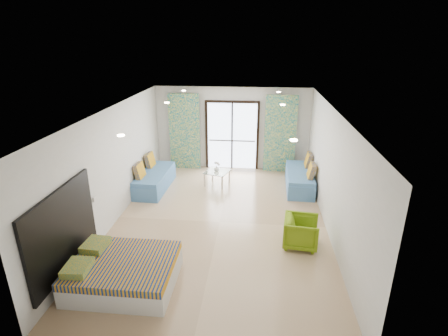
# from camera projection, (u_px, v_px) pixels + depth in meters

# --- Properties ---
(floor) EXTENTS (5.00, 7.50, 0.01)m
(floor) POSITION_uv_depth(u_px,v_px,m) (220.00, 222.00, 8.40)
(floor) COLOR tan
(floor) RESTS_ON ground
(ceiling) EXTENTS (5.00, 7.50, 0.01)m
(ceiling) POSITION_uv_depth(u_px,v_px,m) (219.00, 111.00, 7.44)
(ceiling) COLOR silver
(ceiling) RESTS_ON ground
(wall_back) EXTENTS (5.00, 0.01, 2.70)m
(wall_back) POSITION_uv_depth(u_px,v_px,m) (232.00, 129.00, 11.41)
(wall_back) COLOR silver
(wall_back) RESTS_ON ground
(wall_front) EXTENTS (5.00, 0.01, 2.70)m
(wall_front) POSITION_uv_depth(u_px,v_px,m) (187.00, 275.00, 4.44)
(wall_front) COLOR silver
(wall_front) RESTS_ON ground
(wall_left) EXTENTS (0.01, 7.50, 2.70)m
(wall_left) POSITION_uv_depth(u_px,v_px,m) (113.00, 166.00, 8.16)
(wall_left) COLOR silver
(wall_left) RESTS_ON ground
(wall_right) EXTENTS (0.01, 7.50, 2.70)m
(wall_right) POSITION_uv_depth(u_px,v_px,m) (332.00, 174.00, 7.69)
(wall_right) COLOR silver
(wall_right) RESTS_ON ground
(balcony_door) EXTENTS (1.76, 0.08, 2.28)m
(balcony_door) POSITION_uv_depth(u_px,v_px,m) (232.00, 132.00, 11.42)
(balcony_door) COLOR black
(balcony_door) RESTS_ON floor
(balcony_rail) EXTENTS (1.52, 0.03, 0.04)m
(balcony_rail) POSITION_uv_depth(u_px,v_px,m) (232.00, 141.00, 11.54)
(balcony_rail) COLOR #595451
(balcony_rail) RESTS_ON balcony_door
(curtain_left) EXTENTS (1.00, 0.10, 2.50)m
(curtain_left) POSITION_uv_depth(u_px,v_px,m) (185.00, 132.00, 11.42)
(curtain_left) COLOR silver
(curtain_left) RESTS_ON floor
(curtain_right) EXTENTS (1.00, 0.10, 2.50)m
(curtain_right) POSITION_uv_depth(u_px,v_px,m) (280.00, 134.00, 11.14)
(curtain_right) COLOR silver
(curtain_right) RESTS_ON floor
(downlight_a) EXTENTS (0.12, 0.12, 0.02)m
(downlight_a) POSITION_uv_depth(u_px,v_px,m) (121.00, 135.00, 5.72)
(downlight_a) COLOR #FFE0B2
(downlight_a) RESTS_ON ceiling
(downlight_b) EXTENTS (0.12, 0.12, 0.02)m
(downlight_b) POSITION_uv_depth(u_px,v_px,m) (294.00, 140.00, 5.47)
(downlight_b) COLOR #FFE0B2
(downlight_b) RESTS_ON ceiling
(downlight_c) EXTENTS (0.12, 0.12, 0.02)m
(downlight_c) POSITION_uv_depth(u_px,v_px,m) (167.00, 103.00, 8.51)
(downlight_c) COLOR #FFE0B2
(downlight_c) RESTS_ON ceiling
(downlight_d) EXTENTS (0.12, 0.12, 0.02)m
(downlight_d) POSITION_uv_depth(u_px,v_px,m) (283.00, 105.00, 8.26)
(downlight_d) COLOR #FFE0B2
(downlight_d) RESTS_ON ceiling
(downlight_e) EXTENTS (0.12, 0.12, 0.02)m
(downlight_e) POSITION_uv_depth(u_px,v_px,m) (184.00, 91.00, 10.38)
(downlight_e) COLOR #FFE0B2
(downlight_e) RESTS_ON ceiling
(downlight_f) EXTENTS (0.12, 0.12, 0.02)m
(downlight_f) POSITION_uv_depth(u_px,v_px,m) (279.00, 92.00, 10.12)
(downlight_f) COLOR #FFE0B2
(downlight_f) RESTS_ON ceiling
(headboard) EXTENTS (0.06, 2.10, 1.50)m
(headboard) POSITION_uv_depth(u_px,v_px,m) (63.00, 230.00, 6.03)
(headboard) COLOR black
(headboard) RESTS_ON floor
(switch_plate) EXTENTS (0.02, 0.10, 0.10)m
(switch_plate) POSITION_uv_depth(u_px,v_px,m) (95.00, 199.00, 7.19)
(switch_plate) COLOR silver
(switch_plate) RESTS_ON wall_left
(bed) EXTENTS (1.80, 1.47, 0.62)m
(bed) POSITION_uv_depth(u_px,v_px,m) (123.00, 272.00, 6.22)
(bed) COLOR silver
(bed) RESTS_ON floor
(daybed_left) EXTENTS (0.80, 1.92, 0.94)m
(daybed_left) POSITION_uv_depth(u_px,v_px,m) (154.00, 179.00, 10.15)
(daybed_left) COLOR teal
(daybed_left) RESTS_ON floor
(daybed_right) EXTENTS (0.80, 1.92, 0.94)m
(daybed_right) POSITION_uv_depth(u_px,v_px,m) (300.00, 179.00, 10.20)
(daybed_right) COLOR teal
(daybed_right) RESTS_ON floor
(coffee_table) EXTENTS (0.81, 0.81, 0.74)m
(coffee_table) POSITION_uv_depth(u_px,v_px,m) (217.00, 173.00, 10.40)
(coffee_table) COLOR silver
(coffee_table) RESTS_ON floor
(vase) EXTENTS (0.20, 0.20, 0.16)m
(vase) POSITION_uv_depth(u_px,v_px,m) (216.00, 169.00, 10.35)
(vase) COLOR white
(vase) RESTS_ON coffee_table
(armchair) EXTENTS (0.73, 0.77, 0.72)m
(armchair) POSITION_uv_depth(u_px,v_px,m) (301.00, 230.00, 7.35)
(armchair) COLOR #709513
(armchair) RESTS_ON floor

